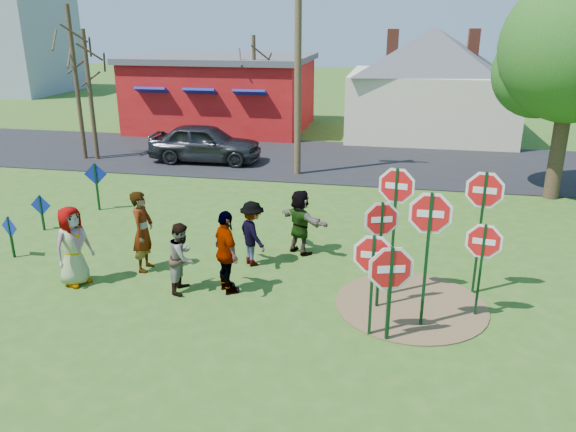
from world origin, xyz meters
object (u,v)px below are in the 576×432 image
at_px(suv, 205,143).
at_px(stop_sign_c, 429,229).
at_px(stop_sign_a, 373,264).
at_px(person_a, 73,246).
at_px(utility_pole, 298,60).
at_px(person_b, 143,231).
at_px(stop_sign_b, 396,199).
at_px(stop_sign_d, 483,202).

bearing_deg(suv, stop_sign_c, -145.77).
relative_size(stop_sign_a, person_a, 1.18).
height_order(stop_sign_c, utility_pole, utility_pole).
distance_m(stop_sign_c, utility_pole, 11.88).
relative_size(stop_sign_a, suv, 0.47).
height_order(person_b, suv, person_b).
distance_m(stop_sign_a, person_b, 5.88).
bearing_deg(stop_sign_c, person_b, 167.58).
bearing_deg(person_b, suv, 7.92).
bearing_deg(stop_sign_b, utility_pole, 121.18).
relative_size(stop_sign_c, utility_pole, 0.35).
relative_size(stop_sign_b, person_a, 1.62).
height_order(stop_sign_b, person_a, stop_sign_b).
relative_size(stop_sign_c, person_b, 1.48).
height_order(stop_sign_d, person_b, stop_sign_d).
distance_m(person_a, person_b, 1.60).
relative_size(stop_sign_d, utility_pole, 0.35).
relative_size(stop_sign_c, person_a, 1.57).
relative_size(stop_sign_a, stop_sign_c, 0.75).
bearing_deg(utility_pole, suv, 163.95).
distance_m(stop_sign_a, suv, 14.65).
bearing_deg(person_a, utility_pole, 5.17).
relative_size(stop_sign_c, stop_sign_d, 1.00).
distance_m(stop_sign_b, stop_sign_c, 1.41).
distance_m(stop_sign_c, stop_sign_d, 2.06).
bearing_deg(person_b, person_a, 126.93).
xyz_separation_m(person_a, suv, (-0.86, 11.57, -0.10)).
bearing_deg(utility_pole, person_b, -102.49).
height_order(person_b, utility_pole, utility_pole).
relative_size(stop_sign_d, person_b, 1.48).
bearing_deg(stop_sign_a, stop_sign_b, 79.75).
height_order(stop_sign_c, person_b, stop_sign_c).
distance_m(person_b, suv, 10.74).
relative_size(stop_sign_d, suv, 0.63).
height_order(stop_sign_c, stop_sign_d, stop_sign_d).
bearing_deg(suv, stop_sign_d, -137.92).
xyz_separation_m(stop_sign_c, suv, (-8.57, 11.98, -1.22)).
relative_size(stop_sign_b, stop_sign_c, 1.04).
xyz_separation_m(stop_sign_c, stop_sign_d, (1.18, 1.68, 0.07)).
distance_m(stop_sign_a, stop_sign_d, 3.16).
xyz_separation_m(stop_sign_a, stop_sign_d, (2.16, 2.22, 0.62)).
xyz_separation_m(stop_sign_b, stop_sign_c, (0.64, -1.25, -0.16)).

